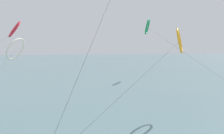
{
  "coord_description": "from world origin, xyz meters",
  "views": [
    {
      "loc": [
        -3.95,
        -2.91,
        9.44
      ],
      "look_at": [
        0.0,
        21.7,
        6.79
      ],
      "focal_mm": 33.52,
      "sensor_mm": 36.0,
      "label": 1
    }
  ],
  "objects": [
    {
      "name": "kite_crimson",
      "position": [
        -18.37,
        48.49,
        12.97
      ],
      "size": [
        4.35,
        41.93,
        14.95
      ],
      "rotation": [
        0.0,
        0.0,
        5.11
      ],
      "color": "red",
      "rests_on": "ground"
    },
    {
      "name": "kite_ivory",
      "position": [
        -13.68,
        31.73,
        8.76
      ],
      "size": [
        3.65,
        21.15,
        10.54
      ],
      "rotation": [
        0.0,
        0.0,
        4.35
      ],
      "color": "silver",
      "rests_on": "ground"
    },
    {
      "name": "kite_amber",
      "position": [
        9.67,
        23.94,
        10.01
      ],
      "size": [
        18.07,
        13.5,
        11.8
      ],
      "rotation": [
        0.0,
        0.0,
        1.05
      ],
      "color": "orange",
      "rests_on": "ground"
    },
    {
      "name": "sea_water",
      "position": [
        0.0,
        106.7,
        0.04
      ],
      "size": [
        400.0,
        200.0,
        0.08
      ],
      "primitive_type": "cube",
      "color": "slate",
      "rests_on": "ground"
    },
    {
      "name": "kite_emerald",
      "position": [
        15.44,
        54.62,
        14.55
      ],
      "size": [
        3.87,
        46.03,
        16.83
      ],
      "rotation": [
        0.0,
        0.0,
        4.29
      ],
      "color": "#199351",
      "rests_on": "ground"
    }
  ]
}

